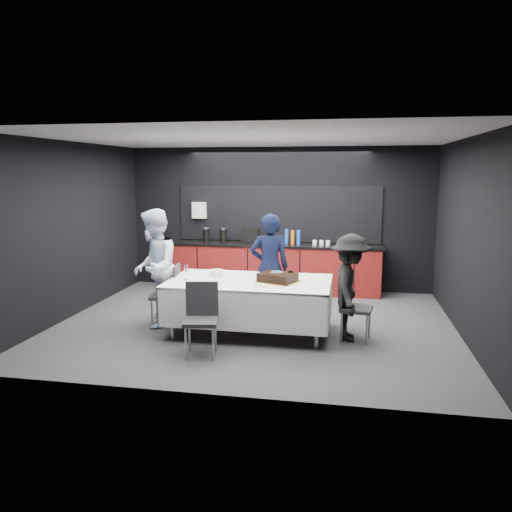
{
  "coord_description": "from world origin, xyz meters",
  "views": [
    {
      "loc": [
        1.38,
        -7.27,
        2.32
      ],
      "look_at": [
        0.0,
        0.1,
        1.05
      ],
      "focal_mm": 35.0,
      "sensor_mm": 36.0,
      "label": 1
    }
  ],
  "objects": [
    {
      "name": "ground",
      "position": [
        0.0,
        0.0,
        0.0
      ],
      "size": [
        6.0,
        6.0,
        0.0
      ],
      "primitive_type": "plane",
      "color": "#3C3D41",
      "rests_on": "ground"
    },
    {
      "name": "room_shell",
      "position": [
        0.0,
        0.0,
        1.86
      ],
      "size": [
        6.04,
        5.04,
        2.82
      ],
      "color": "white",
      "rests_on": "ground"
    },
    {
      "name": "kitchenette",
      "position": [
        -0.02,
        2.22,
        0.54
      ],
      "size": [
        4.1,
        0.64,
        2.05
      ],
      "color": "#5F100F",
      "rests_on": "ground"
    },
    {
      "name": "party_table",
      "position": [
        0.0,
        -0.4,
        0.64
      ],
      "size": [
        2.32,
        1.32,
        0.78
      ],
      "color": "#99999E",
      "rests_on": "ground"
    },
    {
      "name": "cake_assembly",
      "position": [
        0.41,
        -0.44,
        0.84
      ],
      "size": [
        0.63,
        0.58,
        0.16
      ],
      "color": "gold",
      "rests_on": "party_table"
    },
    {
      "name": "plate_stack",
      "position": [
        -0.54,
        -0.24,
        0.83
      ],
      "size": [
        0.21,
        0.21,
        0.1
      ],
      "primitive_type": "cylinder",
      "color": "white",
      "rests_on": "party_table"
    },
    {
      "name": "loose_plate_near",
      "position": [
        -0.37,
        -0.74,
        0.78
      ],
      "size": [
        0.19,
        0.19,
        0.01
      ],
      "primitive_type": "cylinder",
      "color": "white",
      "rests_on": "party_table"
    },
    {
      "name": "loose_plate_right_a",
      "position": [
        0.76,
        -0.16,
        0.78
      ],
      "size": [
        0.22,
        0.22,
        0.01
      ],
      "primitive_type": "cylinder",
      "color": "white",
      "rests_on": "party_table"
    },
    {
      "name": "loose_plate_right_b",
      "position": [
        0.96,
        -0.68,
        0.78
      ],
      "size": [
        0.21,
        0.21,
        0.01
      ],
      "primitive_type": "cylinder",
      "color": "white",
      "rests_on": "party_table"
    },
    {
      "name": "loose_plate_far",
      "position": [
        0.14,
        -0.02,
        0.78
      ],
      "size": [
        0.19,
        0.19,
        0.01
      ],
      "primitive_type": "cylinder",
      "color": "white",
      "rests_on": "party_table"
    },
    {
      "name": "fork_pile",
      "position": [
        0.25,
        -0.76,
        0.79
      ],
      "size": [
        0.2,
        0.16,
        0.03
      ],
      "primitive_type": "cube",
      "rotation": [
        0.0,
        0.0,
        -0.31
      ],
      "color": "white",
      "rests_on": "party_table"
    },
    {
      "name": "champagne_flute",
      "position": [
        -0.91,
        -0.54,
        0.94
      ],
      "size": [
        0.06,
        0.06,
        0.22
      ],
      "color": "white",
      "rests_on": "party_table"
    },
    {
      "name": "chair_left",
      "position": [
        -1.27,
        -0.25,
        0.53
      ],
      "size": [
        0.48,
        0.48,
        0.92
      ],
      "color": "#292A2E",
      "rests_on": "ground"
    },
    {
      "name": "chair_right",
      "position": [
        1.44,
        -0.45,
        0.53
      ],
      "size": [
        0.48,
        0.48,
        0.92
      ],
      "color": "#292A2E",
      "rests_on": "ground"
    },
    {
      "name": "chair_near",
      "position": [
        -0.44,
        -1.35,
        0.53
      ],
      "size": [
        0.49,
        0.49,
        0.92
      ],
      "color": "#292A2E",
      "rests_on": "ground"
    },
    {
      "name": "person_center",
      "position": [
        0.18,
        0.3,
        0.84
      ],
      "size": [
        0.7,
        0.55,
        1.69
      ],
      "primitive_type": "imported",
      "rotation": [
        0.0,
        0.0,
        3.4
      ],
      "color": "black",
      "rests_on": "ground"
    },
    {
      "name": "person_left",
      "position": [
        -1.48,
        -0.31,
        0.89
      ],
      "size": [
        0.85,
        0.99,
        1.78
      ],
      "primitive_type": "imported",
      "rotation": [
        0.0,
        0.0,
        -1.34
      ],
      "color": "#C7DFFA",
      "rests_on": "ground"
    },
    {
      "name": "person_right",
      "position": [
        1.42,
        -0.44,
        0.74
      ],
      "size": [
        0.57,
        0.97,
        1.49
      ],
      "primitive_type": "imported",
      "rotation": [
        0.0,
        0.0,
        1.56
      ],
      "color": "black",
      "rests_on": "ground"
    }
  ]
}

